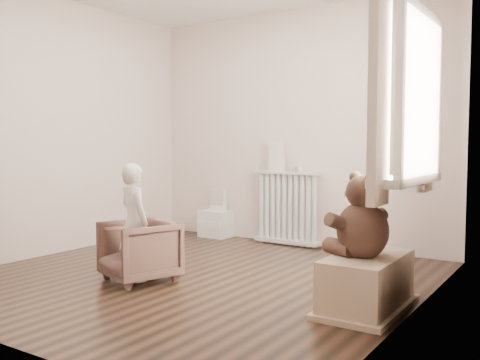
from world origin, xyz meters
The scene contains 17 objects.
floor centered at (0.00, 0.00, 0.00)m, with size 3.60×3.60×0.01m, color black.
back_wall centered at (0.00, 1.80, 1.30)m, with size 3.60×0.02×2.60m, color silver.
left_wall centered at (-1.80, 0.00, 1.30)m, with size 0.02×3.60×2.60m, color silver.
right_wall centered at (1.80, 0.00, 1.30)m, with size 0.02×3.60×2.60m, color silver.
window centered at (1.76, 0.30, 1.45)m, with size 0.03×0.90×1.10m, color white.
window_sill centered at (1.67, 0.30, 0.87)m, with size 0.22×1.10×0.06m, color silver.
curtain_left centered at (1.65, -0.27, 1.39)m, with size 0.06×0.26×1.30m, color beige.
curtain_right centered at (1.65, 0.87, 1.39)m, with size 0.06×0.26×1.30m, color beige.
radiator centered at (-0.03, 1.68, 0.39)m, with size 0.78×0.15×0.82m, color silver.
paper_doll centered at (-0.17, 1.68, 0.98)m, with size 0.20×0.02×0.33m, color beige.
tin_a centered at (0.12, 1.68, 0.85)m, with size 0.10×0.10×0.06m, color #A59E8C.
toy_vanity centered at (-0.98, 1.65, 0.28)m, with size 0.37×0.26×0.58m, color silver.
armchair centered at (-0.31, -0.36, 0.25)m, with size 0.53×0.55×0.50m, color brown.
child centered at (-0.31, -0.41, 0.49)m, with size 0.35×0.23×0.95m, color white.
toy_bench centered at (1.52, -0.07, 0.20)m, with size 0.42×0.79×0.37m, color #C8B291.
teddy_bear centered at (1.51, -0.14, 0.67)m, with size 0.45×0.35×0.56m, color #311E16, non-canonical shape.
plush_cat centered at (1.66, 0.58, 1.00)m, with size 0.16×0.26×0.22m, color gray, non-canonical shape.
Camera 1 is at (2.75, -3.52, 1.13)m, focal length 40.00 mm.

